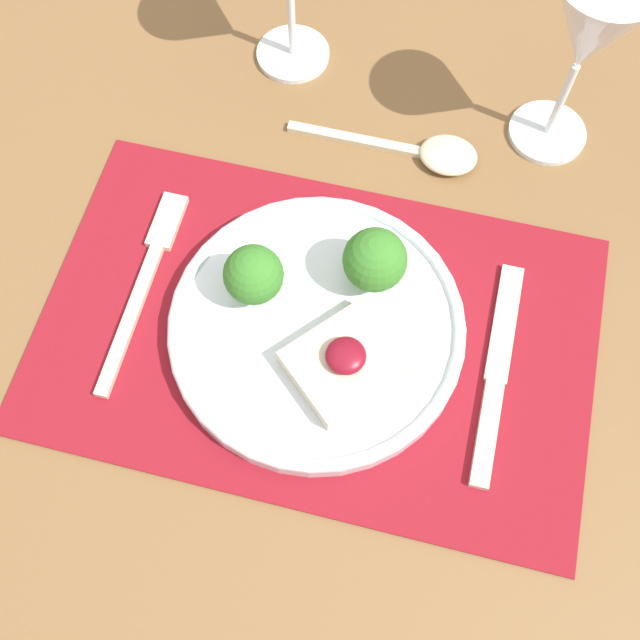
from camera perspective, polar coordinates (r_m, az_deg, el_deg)
name	(u,v)px	position (r m, az deg, el deg)	size (l,w,h in m)	color
ground_plane	(318,494)	(1.40, -0.12, -13.09)	(8.00, 8.00, 0.00)	#4C4742
dining_table	(317,364)	(0.74, -0.22, -3.40)	(1.30, 1.27, 0.75)	brown
placemat	(317,332)	(0.67, -0.25, -0.94)	(0.49, 0.31, 0.00)	maroon
dinner_plate	(322,319)	(0.65, 0.12, 0.10)	(0.26, 0.26, 0.08)	silver
fork	(147,275)	(0.70, -13.05, 3.38)	(0.02, 0.21, 0.01)	beige
knife	(494,386)	(0.66, 13.14, -4.90)	(0.02, 0.21, 0.01)	beige
spoon	(432,152)	(0.76, 8.52, 12.52)	(0.19, 0.05, 0.02)	beige
wine_glass_near	(591,33)	(0.71, 19.93, 19.86)	(0.09, 0.09, 0.19)	white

